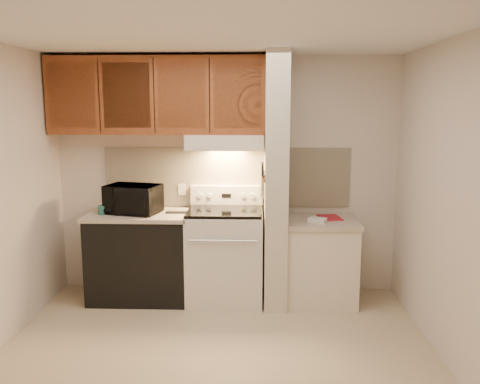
{
  "coord_description": "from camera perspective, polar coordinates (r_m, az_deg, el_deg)",
  "views": [
    {
      "loc": [
        0.33,
        -3.86,
        1.99
      ],
      "look_at": [
        0.17,
        0.75,
        1.2
      ],
      "focal_mm": 38.0,
      "sensor_mm": 36.0,
      "label": 1
    }
  ],
  "objects": [
    {
      "name": "cooktop",
      "position": [
        5.13,
        -1.7,
        -2.15
      ],
      "size": [
        0.74,
        0.64,
        0.03
      ],
      "primitive_type": "cube",
      "color": "black",
      "rests_on": "range_body"
    },
    {
      "name": "range_knob_right_outer",
      "position": [
        5.34,
        1.46,
        -0.43
      ],
      "size": [
        0.05,
        0.02,
        0.05
      ],
      "primitive_type": "cylinder",
      "rotation": [
        1.57,
        0.0,
        0.0
      ],
      "color": "silver",
      "rests_on": "range_backguard"
    },
    {
      "name": "range_knob_left_inner",
      "position": [
        5.36,
        -3.47,
        -0.4
      ],
      "size": [
        0.05,
        0.02,
        0.05
      ],
      "primitive_type": "cylinder",
      "rotation": [
        1.57,
        0.0,
        0.0
      ],
      "color": "silver",
      "rests_on": "range_backguard"
    },
    {
      "name": "range_hood",
      "position": [
        5.16,
        -1.65,
        5.66
      ],
      "size": [
        0.78,
        0.44,
        0.15
      ],
      "primitive_type": "cube",
      "color": "silver",
      "rests_on": "upper_cabinets"
    },
    {
      "name": "cab_gap_a",
      "position": [
        5.26,
        -15.55,
        10.4
      ],
      "size": [
        0.01,
        0.01,
        0.73
      ],
      "primitive_type": "cube",
      "color": "black",
      "rests_on": "upper_cabinets"
    },
    {
      "name": "knife_blade_b",
      "position": [
        4.93,
        2.54,
        0.61
      ],
      "size": [
        0.01,
        0.04,
        0.18
      ],
      "primitive_type": "cube",
      "color": "silver",
      "rests_on": "knife_strip"
    },
    {
      "name": "range_backguard",
      "position": [
        5.39,
        -1.52,
        -0.33
      ],
      "size": [
        0.76,
        0.08,
        0.2
      ],
      "primitive_type": "cube",
      "color": "silver",
      "rests_on": "range_body"
    },
    {
      "name": "knife_blade_d",
      "position": [
        5.1,
        2.52,
        1.03
      ],
      "size": [
        0.01,
        0.04,
        0.16
      ],
      "primitive_type": "cube",
      "color": "silver",
      "rests_on": "knife_strip"
    },
    {
      "name": "oven_handle",
      "position": [
        4.84,
        -1.96,
        -5.51
      ],
      "size": [
        0.65,
        0.02,
        0.02
      ],
      "primitive_type": "cylinder",
      "rotation": [
        0.0,
        1.57,
        0.0
      ],
      "color": "silver",
      "rests_on": "range_body"
    },
    {
      "name": "knife_handle_e",
      "position": [
        5.17,
        2.53,
        2.82
      ],
      "size": [
        0.02,
        0.02,
        0.1
      ],
      "primitive_type": "cylinder",
      "color": "black",
      "rests_on": "knife_strip"
    },
    {
      "name": "knife_blade_e",
      "position": [
        5.16,
        2.51,
        1.02
      ],
      "size": [
        0.01,
        0.04,
        0.18
      ],
      "primitive_type": "cube",
      "color": "silver",
      "rests_on": "knife_strip"
    },
    {
      "name": "spoon_rest",
      "position": [
        5.19,
        -7.0,
        -2.27
      ],
      "size": [
        0.24,
        0.08,
        0.02
      ],
      "primitive_type": "cube",
      "rotation": [
        0.0,
        0.0,
        0.03
      ],
      "color": "black",
      "rests_on": "left_countertop"
    },
    {
      "name": "right_cab_base",
      "position": [
        5.29,
        8.96,
        -7.84
      ],
      "size": [
        0.7,
        0.6,
        0.81
      ],
      "primitive_type": "cube",
      "color": "silver",
      "rests_on": "floor"
    },
    {
      "name": "cab_door_c",
      "position": [
        5.08,
        -6.55,
        10.73
      ],
      "size": [
        0.46,
        0.01,
        0.63
      ],
      "primitive_type": "cube",
      "color": "brown",
      "rests_on": "upper_cabinets"
    },
    {
      "name": "red_folder",
      "position": [
        5.28,
        10.04,
        -2.84
      ],
      "size": [
        0.25,
        0.32,
        0.01
      ],
      "primitive_type": "cube",
      "rotation": [
        0.0,
        0.0,
        0.15
      ],
      "color": "#B21F2D",
      "rests_on": "right_countertop"
    },
    {
      "name": "hood_lip",
      "position": [
        4.95,
        -1.81,
        4.96
      ],
      "size": [
        0.78,
        0.04,
        0.06
      ],
      "primitive_type": "cube",
      "color": "silver",
      "rests_on": "range_hood"
    },
    {
      "name": "knife_handle_d",
      "position": [
        5.08,
        2.53,
        2.69
      ],
      "size": [
        0.02,
        0.02,
        0.1
      ],
      "primitive_type": "cylinder",
      "color": "black",
      "rests_on": "knife_strip"
    },
    {
      "name": "oven_window",
      "position": [
        4.94,
        -1.92,
        -7.86
      ],
      "size": [
        0.5,
        0.01,
        0.3
      ],
      "primitive_type": "cube",
      "color": "black",
      "rests_on": "range_body"
    },
    {
      "name": "left_countertop",
      "position": [
        5.28,
        -11.28,
        -2.5
      ],
      "size": [
        1.04,
        0.67,
        0.04
      ],
      "primitive_type": "cube",
      "color": "#C0AF9A",
      "rests_on": "dishwasher_front"
    },
    {
      "name": "partition_pillar",
      "position": [
        5.06,
        4.04,
        1.29
      ],
      "size": [
        0.22,
        0.7,
        2.5
      ],
      "primitive_type": "cube",
      "color": "beige",
      "rests_on": "floor"
    },
    {
      "name": "dishwasher_front",
      "position": [
        5.39,
        -11.11,
        -7.22
      ],
      "size": [
        1.0,
        0.63,
        0.87
      ],
      "primitive_type": "cube",
      "color": "black",
      "rests_on": "floor"
    },
    {
      "name": "upper_cabinets",
      "position": [
        5.28,
        -9.27,
        10.63
      ],
      "size": [
        2.18,
        0.33,
        0.77
      ],
      "primitive_type": "cube",
      "color": "brown",
      "rests_on": "wall_back"
    },
    {
      "name": "cab_door_b",
      "position": [
        5.18,
        -12.62,
        10.54
      ],
      "size": [
        0.46,
        0.01,
        0.63
      ],
      "primitive_type": "cube",
      "color": "brown",
      "rests_on": "upper_cabinets"
    },
    {
      "name": "knife_strip",
      "position": [
        5.0,
        2.68,
        2.01
      ],
      "size": [
        0.02,
        0.42,
        0.04
      ],
      "primitive_type": "cube",
      "color": "black",
      "rests_on": "partition_pillar"
    },
    {
      "name": "wall_back",
      "position": [
        5.42,
        -1.49,
        1.87
      ],
      "size": [
        3.6,
        2.5,
        0.02
      ],
      "primitive_type": "cube",
      "rotation": [
        1.57,
        0.0,
        0.0
      ],
      "color": "beige",
      "rests_on": "floor"
    },
    {
      "name": "knife_blade_c",
      "position": [
        5.03,
        2.53,
        0.66
      ],
      "size": [
        0.01,
        0.04,
        0.2
      ],
      "primitive_type": "cube",
      "color": "silver",
      "rests_on": "knife_strip"
    },
    {
      "name": "range_display",
      "position": [
        5.35,
        -1.54,
        -0.41
      ],
      "size": [
        0.1,
        0.01,
        0.04
      ],
      "primitive_type": "cube",
      "color": "black",
      "rests_on": "range_backguard"
    },
    {
      "name": "knife_handle_c",
      "position": [
        5.01,
        2.54,
        2.59
      ],
      "size": [
        0.02,
        0.02,
        0.1
      ],
      "primitive_type": "cylinder",
      "color": "black",
      "rests_on": "knife_strip"
    },
    {
      "name": "cab_gap_c",
      "position": [
        5.04,
        -3.44,
        10.78
      ],
      "size": [
        0.01,
        0.01,
        0.73
      ],
      "primitive_type": "cube",
      "color": "black",
      "rests_on": "upper_cabinets"
    },
    {
      "name": "pillar_trim",
      "position": [
        5.05,
        2.74,
        1.86
      ],
      "size": [
        0.01,
        0.7,
        0.04
      ],
      "primitive_type": "cube",
      "color": "brown",
      "rests_on": "partition_pillar"
    },
    {
      "name": "knife_handle_b",
      "position": [
        4.92,
        2.55,
        2.46
      ],
      "size": [
        0.02,
        0.02,
        0.1
      ],
      "primitive_type": "cylinder",
      "color": "black",
      "rests_on": "knife_strip"
    },
    {
      "name": "oven_mitt",
      "position": [
        5.24,
        2.53,
        0.8
      ],
      "size": [
        0.03,
        0.11,
        0.27
      ],
      "primitive_type": "cube",
      "color": "gray",
      "rests_on": "partition_pillar"
    },
    {
      "name": "ceiling",
      "position": [
        3.9,
        -2.96,
        17.2
      ],
      "size": [
        3.6,
        3.6,
        0.0
      ],
      "primitive_type": "plane",
      "rotation": [
        3.14,
        0.0,
        0.0
      ],
      "color": "white",
      "rests_on": "wall_back"
    },
    {
      "name": "cab_door_d",
      "position": [
        5.03,
        -0.29,
        10.8
      ],
      "size": [
        0.46,
        0.01,
        0.63
      ],
      "primitive_type": "cube",
      "color": "brown",
      "rests_on": "upper_cabinets"
    },
    {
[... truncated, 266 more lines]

